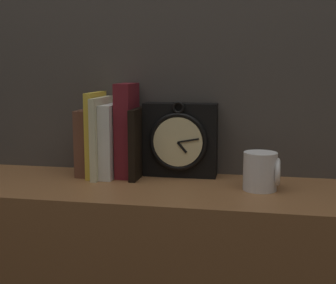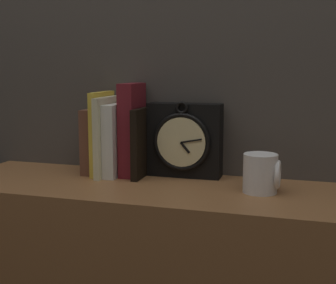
{
  "view_description": "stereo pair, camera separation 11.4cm",
  "coord_description": "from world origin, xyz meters",
  "px_view_note": "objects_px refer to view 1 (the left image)",
  "views": [
    {
      "loc": [
        0.22,
        -1.11,
        1.18
      ],
      "look_at": [
        0.0,
        0.0,
        1.0
      ],
      "focal_mm": 50.0,
      "sensor_mm": 36.0,
      "label": 1
    },
    {
      "loc": [
        0.33,
        -1.08,
        1.18
      ],
      "look_at": [
        0.0,
        0.0,
        1.0
      ],
      "focal_mm": 50.0,
      "sensor_mm": 36.0,
      "label": 2
    }
  ],
  "objects_px": {
    "book_slot2_cream": "(102,137)",
    "book_slot4_maroon": "(127,130)",
    "book_slot1_yellow": "(96,134)",
    "mug": "(261,171)",
    "clock": "(180,140)",
    "book_slot3_white": "(112,140)",
    "book_slot0_brown": "(88,142)",
    "book_slot5_black": "(138,143)"
  },
  "relations": [
    {
      "from": "book_slot2_cream",
      "to": "book_slot4_maroon",
      "type": "height_order",
      "value": "book_slot4_maroon"
    },
    {
      "from": "book_slot1_yellow",
      "to": "mug",
      "type": "xyz_separation_m",
      "value": [
        0.44,
        -0.07,
        -0.07
      ]
    },
    {
      "from": "clock",
      "to": "book_slot2_cream",
      "type": "distance_m",
      "value": 0.21
    },
    {
      "from": "book_slot3_white",
      "to": "book_slot0_brown",
      "type": "bearing_deg",
      "value": 171.63
    },
    {
      "from": "book_slot1_yellow",
      "to": "book_slot4_maroon",
      "type": "relative_size",
      "value": 0.91
    },
    {
      "from": "book_slot2_cream",
      "to": "mug",
      "type": "bearing_deg",
      "value": -8.84
    },
    {
      "from": "book_slot2_cream",
      "to": "book_slot5_black",
      "type": "height_order",
      "value": "book_slot2_cream"
    },
    {
      "from": "book_slot0_brown",
      "to": "book_slot2_cream",
      "type": "xyz_separation_m",
      "value": [
        0.05,
        -0.02,
        0.02
      ]
    },
    {
      "from": "clock",
      "to": "book_slot5_black",
      "type": "bearing_deg",
      "value": -163.09
    },
    {
      "from": "book_slot2_cream",
      "to": "book_slot0_brown",
      "type": "bearing_deg",
      "value": 158.56
    },
    {
      "from": "clock",
      "to": "mug",
      "type": "relative_size",
      "value": 2.23
    },
    {
      "from": "book_slot2_cream",
      "to": "book_slot4_maroon",
      "type": "relative_size",
      "value": 0.86
    },
    {
      "from": "book_slot1_yellow",
      "to": "book_slot2_cream",
      "type": "bearing_deg",
      "value": -24.64
    },
    {
      "from": "book_slot0_brown",
      "to": "book_slot1_yellow",
      "type": "distance_m",
      "value": 0.04
    },
    {
      "from": "book_slot4_maroon",
      "to": "mug",
      "type": "height_order",
      "value": "book_slot4_maroon"
    },
    {
      "from": "clock",
      "to": "book_slot5_black",
      "type": "relative_size",
      "value": 1.11
    },
    {
      "from": "book_slot0_brown",
      "to": "mug",
      "type": "xyz_separation_m",
      "value": [
        0.47,
        -0.08,
        -0.04
      ]
    },
    {
      "from": "book_slot3_white",
      "to": "book_slot1_yellow",
      "type": "bearing_deg",
      "value": 178.66
    },
    {
      "from": "book_slot0_brown",
      "to": "book_slot3_white",
      "type": "distance_m",
      "value": 0.07
    },
    {
      "from": "book_slot5_black",
      "to": "mug",
      "type": "relative_size",
      "value": 2.01
    },
    {
      "from": "book_slot1_yellow",
      "to": "book_slot3_white",
      "type": "distance_m",
      "value": 0.05
    },
    {
      "from": "book_slot3_white",
      "to": "book_slot5_black",
      "type": "relative_size",
      "value": 1.05
    },
    {
      "from": "book_slot0_brown",
      "to": "book_slot2_cream",
      "type": "height_order",
      "value": "book_slot2_cream"
    },
    {
      "from": "book_slot1_yellow",
      "to": "book_slot4_maroon",
      "type": "bearing_deg",
      "value": 7.24
    },
    {
      "from": "book_slot4_maroon",
      "to": "book_slot5_black",
      "type": "distance_m",
      "value": 0.05
    },
    {
      "from": "clock",
      "to": "book_slot0_brown",
      "type": "relative_size",
      "value": 1.15
    },
    {
      "from": "book_slot0_brown",
      "to": "book_slot3_white",
      "type": "height_order",
      "value": "book_slot3_white"
    },
    {
      "from": "book_slot4_maroon",
      "to": "clock",
      "type": "bearing_deg",
      "value": 8.9
    },
    {
      "from": "book_slot0_brown",
      "to": "book_slot3_white",
      "type": "relative_size",
      "value": 0.91
    },
    {
      "from": "book_slot2_cream",
      "to": "book_slot3_white",
      "type": "height_order",
      "value": "book_slot2_cream"
    },
    {
      "from": "book_slot4_maroon",
      "to": "book_slot3_white",
      "type": "bearing_deg",
      "value": -163.52
    },
    {
      "from": "book_slot2_cream",
      "to": "book_slot5_black",
      "type": "distance_m",
      "value": 0.1
    },
    {
      "from": "book_slot2_cream",
      "to": "book_slot4_maroon",
      "type": "xyz_separation_m",
      "value": [
        0.06,
        0.02,
        0.02
      ]
    },
    {
      "from": "clock",
      "to": "book_slot5_black",
      "type": "height_order",
      "value": "clock"
    },
    {
      "from": "book_slot1_yellow",
      "to": "book_slot3_white",
      "type": "height_order",
      "value": "book_slot1_yellow"
    },
    {
      "from": "clock",
      "to": "book_slot1_yellow",
      "type": "xyz_separation_m",
      "value": [
        -0.23,
        -0.03,
        0.01
      ]
    },
    {
      "from": "book_slot2_cream",
      "to": "book_slot1_yellow",
      "type": "bearing_deg",
      "value": 155.36
    },
    {
      "from": "book_slot1_yellow",
      "to": "mug",
      "type": "distance_m",
      "value": 0.45
    },
    {
      "from": "book_slot0_brown",
      "to": "mug",
      "type": "bearing_deg",
      "value": -10.16
    },
    {
      "from": "clock",
      "to": "mug",
      "type": "bearing_deg",
      "value": -26.34
    },
    {
      "from": "book_slot3_white",
      "to": "book_slot4_maroon",
      "type": "relative_size",
      "value": 0.78
    },
    {
      "from": "book_slot4_maroon",
      "to": "mug",
      "type": "bearing_deg",
      "value": -13.4
    }
  ]
}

